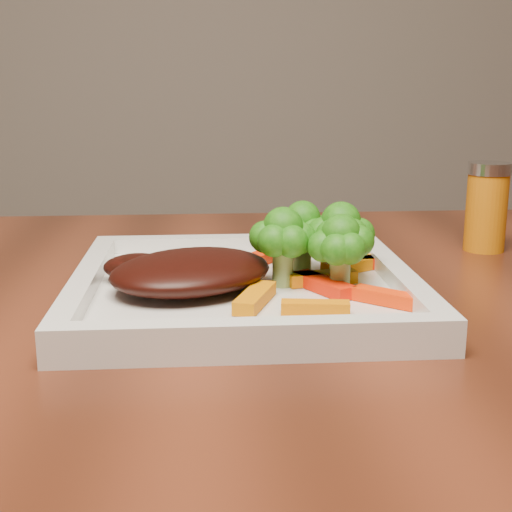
{
  "coord_description": "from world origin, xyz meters",
  "views": [
    {
      "loc": [
        -0.41,
        -0.47,
        0.93
      ],
      "look_at": [
        -0.37,
        0.09,
        0.79
      ],
      "focal_mm": 50.0,
      "sensor_mm": 36.0,
      "label": 1
    }
  ],
  "objects": [
    {
      "name": "broccoli_2",
      "position": [
        -0.31,
        0.07,
        0.79
      ],
      "size": [
        0.07,
        0.07,
        0.06
      ],
      "primitive_type": null,
      "rotation": [
        0.0,
        0.0,
        -0.28
      ],
      "color": "#177213",
      "rests_on": "plate"
    },
    {
      "name": "broccoli_3",
      "position": [
        -0.35,
        0.09,
        0.79
      ],
      "size": [
        0.06,
        0.06,
        0.06
      ],
      "primitive_type": null,
      "rotation": [
        0.0,
        0.0,
        -0.05
      ],
      "color": "#0F5B0F",
      "rests_on": "plate"
    },
    {
      "name": "plate",
      "position": [
        -0.38,
        0.09,
        0.76
      ],
      "size": [
        0.27,
        0.27,
        0.01
      ],
      "primitive_type": "cube",
      "color": "white",
      "rests_on": "dining_table"
    },
    {
      "name": "carrot_2",
      "position": [
        -0.38,
        0.04,
        0.77
      ],
      "size": [
        0.04,
        0.06,
        0.01
      ],
      "primitive_type": "cube",
      "rotation": [
        0.0,
        0.0,
        1.21
      ],
      "color": "orange",
      "rests_on": "plate"
    },
    {
      "name": "spice_shaker",
      "position": [
        -0.12,
        0.24,
        0.8
      ],
      "size": [
        0.05,
        0.05,
        0.09
      ],
      "primitive_type": "cylinder",
      "rotation": [
        0.0,
        0.0,
        -0.33
      ],
      "color": "#CC700B",
      "rests_on": "dining_table"
    },
    {
      "name": "carrot_7",
      "position": [
        -0.28,
        0.13,
        0.77
      ],
      "size": [
        0.06,
        0.05,
        0.01
      ],
      "primitive_type": "cube",
      "rotation": [
        0.0,
        0.0,
        0.52
      ],
      "color": "orange",
      "rests_on": "plate"
    },
    {
      "name": "carrot_3",
      "position": [
        -0.28,
        0.13,
        0.77
      ],
      "size": [
        0.06,
        0.02,
        0.01
      ],
      "primitive_type": "cube",
      "rotation": [
        0.0,
        0.0,
        0.02
      ],
      "color": "#FF2704",
      "rests_on": "plate"
    },
    {
      "name": "steak",
      "position": [
        -0.42,
        0.08,
        0.78
      ],
      "size": [
        0.17,
        0.16,
        0.03
      ],
      "primitive_type": "ellipsoid",
      "rotation": [
        0.0,
        0.0,
        0.53
      ],
      "color": "black",
      "rests_on": "plate"
    },
    {
      "name": "carrot_6",
      "position": [
        -0.32,
        0.09,
        0.77
      ],
      "size": [
        0.06,
        0.03,
        0.01
      ],
      "primitive_type": "cube",
      "rotation": [
        0.0,
        0.0,
        0.2
      ],
      "color": "#D47103",
      "rests_on": "plate"
    },
    {
      "name": "carrot_5",
      "position": [
        -0.32,
        0.07,
        0.77
      ],
      "size": [
        0.04,
        0.06,
        0.01
      ],
      "primitive_type": "cube",
      "rotation": [
        0.0,
        0.0,
        -1.06
      ],
      "color": "red",
      "rests_on": "plate"
    },
    {
      "name": "broccoli_0",
      "position": [
        -0.33,
        0.13,
        0.8
      ],
      "size": [
        0.07,
        0.07,
        0.07
      ],
      "primitive_type": null,
      "rotation": [
        0.0,
        0.0,
        -0.36
      ],
      "color": "#1B7914",
      "rests_on": "plate"
    },
    {
      "name": "broccoli_1",
      "position": [
        -0.3,
        0.1,
        0.79
      ],
      "size": [
        0.08,
        0.08,
        0.06
      ],
      "primitive_type": null,
      "rotation": [
        0.0,
        0.0,
        0.3
      ],
      "color": "#327914",
      "rests_on": "plate"
    },
    {
      "name": "carrot_4",
      "position": [
        -0.37,
        0.15,
        0.77
      ],
      "size": [
        0.05,
        0.06,
        0.01
      ],
      "primitive_type": "cube",
      "rotation": [
        0.0,
        0.0,
        0.92
      ],
      "color": "red",
      "rests_on": "plate"
    },
    {
      "name": "carrot_1",
      "position": [
        -0.28,
        0.03,
        0.77
      ],
      "size": [
        0.05,
        0.04,
        0.01
      ],
      "primitive_type": "cube",
      "rotation": [
        0.0,
        0.0,
        -0.69
      ],
      "color": "#FF3404",
      "rests_on": "plate"
    },
    {
      "name": "carrot_0",
      "position": [
        -0.33,
        0.01,
        0.77
      ],
      "size": [
        0.05,
        0.02,
        0.01
      ],
      "primitive_type": "cube",
      "rotation": [
        0.0,
        0.0,
        -0.13
      ],
      "color": "orange",
      "rests_on": "plate"
    }
  ]
}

